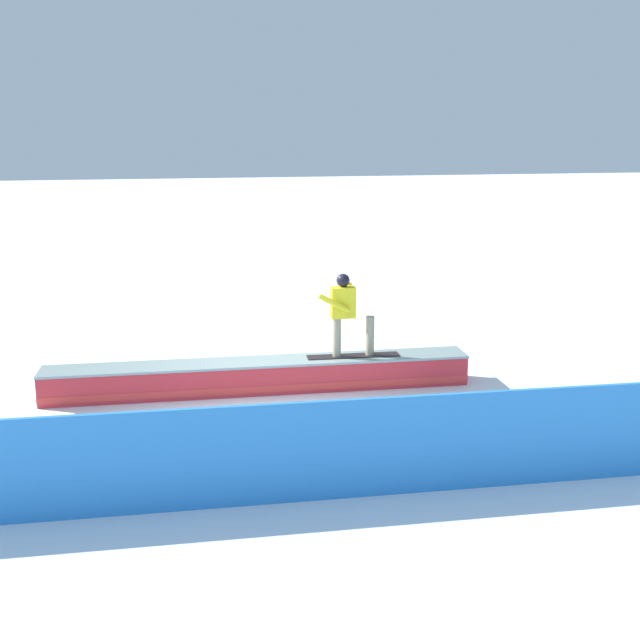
# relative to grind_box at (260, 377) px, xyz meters

# --- Properties ---
(ground_plane) EXTENTS (120.00, 120.00, 0.00)m
(ground_plane) POSITION_rel_grind_box_xyz_m (0.00, 0.00, -0.24)
(ground_plane) COLOR white
(grind_box) EXTENTS (7.05, 1.04, 0.52)m
(grind_box) POSITION_rel_grind_box_xyz_m (0.00, 0.00, 0.00)
(grind_box) COLOR red
(grind_box) RESTS_ON ground_plane
(snowboarder) EXTENTS (1.58, 0.42, 1.42)m
(snowboarder) POSITION_rel_grind_box_xyz_m (-1.45, 0.08, 1.06)
(snowboarder) COLOR black
(snowboarder) RESTS_ON grind_box
(safety_fence) EXTENTS (10.97, 0.68, 1.22)m
(safety_fence) POSITION_rel_grind_box_xyz_m (0.00, 3.96, 0.37)
(safety_fence) COLOR #2D82E0
(safety_fence) RESTS_ON ground_plane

